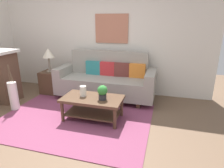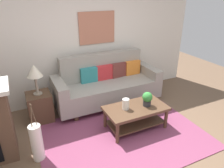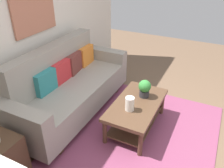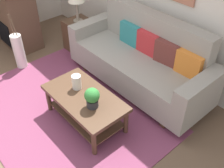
{
  "view_description": "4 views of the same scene",
  "coord_description": "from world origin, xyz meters",
  "px_view_note": "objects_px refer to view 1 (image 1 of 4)",
  "views": [
    {
      "loc": [
        1.56,
        -2.44,
        1.77
      ],
      "look_at": [
        0.53,
        1.19,
        0.53
      ],
      "focal_mm": 31.19,
      "sensor_mm": 36.0,
      "label": 1
    },
    {
      "loc": [
        -1.46,
        -2.14,
        2.35
      ],
      "look_at": [
        0.16,
        1.26,
        0.65
      ],
      "focal_mm": 34.16,
      "sensor_mm": 36.0,
      "label": 2
    },
    {
      "loc": [
        -2.21,
        -0.26,
        2.26
      ],
      "look_at": [
        0.43,
        1.06,
        0.57
      ],
      "focal_mm": 37.0,
      "sensor_mm": 36.0,
      "label": 3
    },
    {
      "loc": [
        2.41,
        -0.77,
        2.65
      ],
      "look_at": [
        0.44,
        0.96,
        0.51
      ],
      "focal_mm": 43.21,
      "sensor_mm": 36.0,
      "label": 4
    }
  ],
  "objects_px": {
    "coffee_table": "(93,103)",
    "table_lamp": "(48,54)",
    "framed_painting": "(112,29)",
    "throw_pillow_maroon": "(122,70)",
    "tabletop_vase": "(83,91)",
    "throw_pillow_orange": "(137,71)",
    "throw_pillow_crimson": "(108,69)",
    "potted_plant_tabletop": "(102,92)",
    "side_table": "(51,82)",
    "floor_vase": "(14,96)",
    "throw_pillow_teal": "(94,68)",
    "couch": "(106,80)"
  },
  "relations": [
    {
      "from": "potted_plant_tabletop",
      "to": "side_table",
      "type": "bearing_deg",
      "value": 148.8
    },
    {
      "from": "coffee_table",
      "to": "side_table",
      "type": "distance_m",
      "value": 1.81
    },
    {
      "from": "coffee_table",
      "to": "framed_painting",
      "type": "distance_m",
      "value": 2.0
    },
    {
      "from": "potted_plant_tabletop",
      "to": "coffee_table",
      "type": "bearing_deg",
      "value": 171.19
    },
    {
      "from": "floor_vase",
      "to": "coffee_table",
      "type": "bearing_deg",
      "value": 1.87
    },
    {
      "from": "throw_pillow_teal",
      "to": "throw_pillow_maroon",
      "type": "bearing_deg",
      "value": 0.0
    },
    {
      "from": "throw_pillow_teal",
      "to": "tabletop_vase",
      "type": "relative_size",
      "value": 1.89
    },
    {
      "from": "throw_pillow_teal",
      "to": "framed_painting",
      "type": "xyz_separation_m",
      "value": [
        0.35,
        0.34,
        0.9
      ]
    },
    {
      "from": "tabletop_vase",
      "to": "potted_plant_tabletop",
      "type": "height_order",
      "value": "potted_plant_tabletop"
    },
    {
      "from": "coffee_table",
      "to": "table_lamp",
      "type": "bearing_deg",
      "value": 146.29
    },
    {
      "from": "throw_pillow_orange",
      "to": "floor_vase",
      "type": "xyz_separation_m",
      "value": [
        -2.33,
        -1.27,
        -0.39
      ]
    },
    {
      "from": "throw_pillow_crimson",
      "to": "framed_painting",
      "type": "distance_m",
      "value": 0.96
    },
    {
      "from": "throw_pillow_teal",
      "to": "tabletop_vase",
      "type": "bearing_deg",
      "value": -78.46
    },
    {
      "from": "side_table",
      "to": "table_lamp",
      "type": "bearing_deg",
      "value": 0.0
    },
    {
      "from": "throw_pillow_teal",
      "to": "throw_pillow_orange",
      "type": "xyz_separation_m",
      "value": [
        1.06,
        0.0,
        0.0
      ]
    },
    {
      "from": "couch",
      "to": "tabletop_vase",
      "type": "distance_m",
      "value": 1.07
    },
    {
      "from": "throw_pillow_teal",
      "to": "tabletop_vase",
      "type": "distance_m",
      "value": 1.22
    },
    {
      "from": "throw_pillow_maroon",
      "to": "floor_vase",
      "type": "distance_m",
      "value": 2.38
    },
    {
      "from": "throw_pillow_maroon",
      "to": "framed_painting",
      "type": "relative_size",
      "value": 0.45
    },
    {
      "from": "side_table",
      "to": "couch",
      "type": "bearing_deg",
      "value": 3.17
    },
    {
      "from": "side_table",
      "to": "table_lamp",
      "type": "xyz_separation_m",
      "value": [
        0.0,
        0.0,
        0.71
      ]
    },
    {
      "from": "side_table",
      "to": "framed_painting",
      "type": "relative_size",
      "value": 0.7
    },
    {
      "from": "tabletop_vase",
      "to": "side_table",
      "type": "height_order",
      "value": "tabletop_vase"
    },
    {
      "from": "couch",
      "to": "throw_pillow_teal",
      "type": "xyz_separation_m",
      "value": [
        -0.35,
        0.13,
        0.25
      ]
    },
    {
      "from": "floor_vase",
      "to": "tabletop_vase",
      "type": "bearing_deg",
      "value": 3.25
    },
    {
      "from": "throw_pillow_crimson",
      "to": "throw_pillow_orange",
      "type": "bearing_deg",
      "value": 0.0
    },
    {
      "from": "potted_plant_tabletop",
      "to": "floor_vase",
      "type": "xyz_separation_m",
      "value": [
        -1.91,
        -0.02,
        -0.28
      ]
    },
    {
      "from": "throw_pillow_orange",
      "to": "framed_painting",
      "type": "relative_size",
      "value": 0.45
    },
    {
      "from": "coffee_table",
      "to": "table_lamp",
      "type": "relative_size",
      "value": 1.93
    },
    {
      "from": "framed_painting",
      "to": "throw_pillow_maroon",
      "type": "bearing_deg",
      "value": -44.05
    },
    {
      "from": "throw_pillow_crimson",
      "to": "tabletop_vase",
      "type": "relative_size",
      "value": 1.89
    },
    {
      "from": "coffee_table",
      "to": "tabletop_vase",
      "type": "height_order",
      "value": "tabletop_vase"
    },
    {
      "from": "throw_pillow_teal",
      "to": "side_table",
      "type": "relative_size",
      "value": 0.64
    },
    {
      "from": "tabletop_vase",
      "to": "couch",
      "type": "bearing_deg",
      "value": 83.97
    },
    {
      "from": "throw_pillow_maroon",
      "to": "floor_vase",
      "type": "height_order",
      "value": "throw_pillow_maroon"
    },
    {
      "from": "potted_plant_tabletop",
      "to": "floor_vase",
      "type": "height_order",
      "value": "potted_plant_tabletop"
    },
    {
      "from": "tabletop_vase",
      "to": "side_table",
      "type": "bearing_deg",
      "value": 143.44
    },
    {
      "from": "throw_pillow_teal",
      "to": "throw_pillow_orange",
      "type": "relative_size",
      "value": 1.0
    },
    {
      "from": "throw_pillow_orange",
      "to": "potted_plant_tabletop",
      "type": "distance_m",
      "value": 1.32
    },
    {
      "from": "throw_pillow_orange",
      "to": "framed_painting",
      "type": "bearing_deg",
      "value": 154.19
    },
    {
      "from": "tabletop_vase",
      "to": "floor_vase",
      "type": "xyz_separation_m",
      "value": [
        -1.51,
        -0.09,
        -0.23
      ]
    },
    {
      "from": "throw_pillow_teal",
      "to": "framed_painting",
      "type": "distance_m",
      "value": 1.02
    },
    {
      "from": "tabletop_vase",
      "to": "throw_pillow_orange",
      "type": "bearing_deg",
      "value": 55.34
    },
    {
      "from": "couch",
      "to": "throw_pillow_maroon",
      "type": "distance_m",
      "value": 0.45
    },
    {
      "from": "throw_pillow_teal",
      "to": "throw_pillow_maroon",
      "type": "relative_size",
      "value": 1.0
    },
    {
      "from": "coffee_table",
      "to": "side_table",
      "type": "relative_size",
      "value": 1.96
    },
    {
      "from": "potted_plant_tabletop",
      "to": "framed_painting",
      "type": "bearing_deg",
      "value": 100.25
    },
    {
      "from": "throw_pillow_teal",
      "to": "floor_vase",
      "type": "xyz_separation_m",
      "value": [
        -1.27,
        -1.27,
        -0.39
      ]
    },
    {
      "from": "throw_pillow_orange",
      "to": "framed_painting",
      "type": "xyz_separation_m",
      "value": [
        -0.71,
        0.34,
        0.9
      ]
    },
    {
      "from": "side_table",
      "to": "potted_plant_tabletop",
      "type": "bearing_deg",
      "value": -31.2
    }
  ]
}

